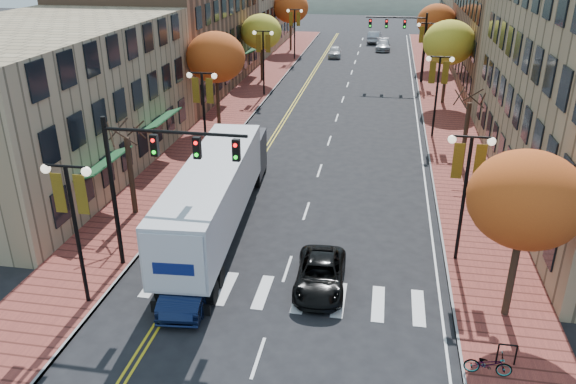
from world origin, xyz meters
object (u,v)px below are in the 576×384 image
at_px(black_suv, 320,275).
at_px(bicycle, 488,364).
at_px(semi_truck, 219,187).
at_px(navy_sedan, 190,281).

distance_m(black_suv, bicycle, 7.59).
bearing_deg(semi_truck, bicycle, -40.70).
bearing_deg(semi_truck, black_suv, -42.13).
height_order(navy_sedan, black_suv, navy_sedan).
bearing_deg(navy_sedan, semi_truck, 88.39).
relative_size(navy_sedan, black_suv, 1.07).
distance_m(semi_truck, black_suv, 7.39).
relative_size(semi_truck, navy_sedan, 3.34).
bearing_deg(bicycle, black_suv, 56.08).
distance_m(semi_truck, bicycle, 14.88).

